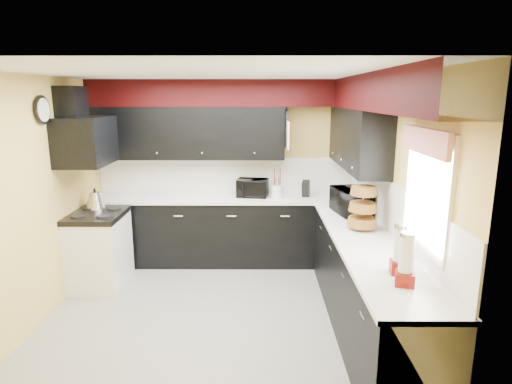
% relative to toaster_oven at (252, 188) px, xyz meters
% --- Properties ---
extents(ground, '(3.60, 3.60, 0.00)m').
position_rel_toaster_oven_xyz_m(ground, '(-0.37, -1.53, -1.06)').
color(ground, gray).
rests_on(ground, ground).
extents(wall_back, '(3.60, 0.06, 2.50)m').
position_rel_toaster_oven_xyz_m(wall_back, '(-0.37, 0.27, 0.19)').
color(wall_back, '#E0C666').
rests_on(wall_back, ground).
extents(wall_right, '(0.06, 3.60, 2.50)m').
position_rel_toaster_oven_xyz_m(wall_right, '(1.43, -1.53, 0.19)').
color(wall_right, '#E0C666').
rests_on(wall_right, ground).
extents(wall_left, '(0.06, 3.60, 2.50)m').
position_rel_toaster_oven_xyz_m(wall_left, '(-2.17, -1.53, 0.19)').
color(wall_left, '#E0C666').
rests_on(wall_left, ground).
extents(ceiling, '(3.60, 3.60, 0.06)m').
position_rel_toaster_oven_xyz_m(ceiling, '(-0.37, -1.53, 1.44)').
color(ceiling, white).
rests_on(ceiling, wall_back).
extents(cab_back, '(3.60, 0.60, 0.90)m').
position_rel_toaster_oven_xyz_m(cab_back, '(-0.37, -0.03, -0.61)').
color(cab_back, black).
rests_on(cab_back, ground).
extents(cab_right, '(0.60, 3.00, 0.90)m').
position_rel_toaster_oven_xyz_m(cab_right, '(1.13, -1.83, -0.61)').
color(cab_right, black).
rests_on(cab_right, ground).
extents(counter_back, '(3.62, 0.64, 0.04)m').
position_rel_toaster_oven_xyz_m(counter_back, '(-0.37, -0.03, -0.14)').
color(counter_back, white).
rests_on(counter_back, cab_back).
extents(counter_right, '(0.64, 3.02, 0.04)m').
position_rel_toaster_oven_xyz_m(counter_right, '(1.13, -1.83, -0.14)').
color(counter_right, white).
rests_on(counter_right, cab_right).
extents(splash_back, '(3.60, 0.02, 0.50)m').
position_rel_toaster_oven_xyz_m(splash_back, '(-0.37, 0.26, 0.13)').
color(splash_back, white).
rests_on(splash_back, counter_back).
extents(splash_right, '(0.02, 3.60, 0.50)m').
position_rel_toaster_oven_xyz_m(splash_right, '(1.42, -1.53, 0.13)').
color(splash_right, white).
rests_on(splash_right, counter_right).
extents(upper_back, '(2.60, 0.35, 0.70)m').
position_rel_toaster_oven_xyz_m(upper_back, '(-0.87, 0.10, 0.74)').
color(upper_back, black).
rests_on(upper_back, wall_back).
extents(upper_right, '(0.35, 1.80, 0.70)m').
position_rel_toaster_oven_xyz_m(upper_right, '(1.26, -0.63, 0.74)').
color(upper_right, black).
rests_on(upper_right, wall_right).
extents(soffit_back, '(3.60, 0.36, 0.35)m').
position_rel_toaster_oven_xyz_m(soffit_back, '(-0.37, 0.09, 1.27)').
color(soffit_back, black).
rests_on(soffit_back, wall_back).
extents(soffit_right, '(0.36, 3.24, 0.35)m').
position_rel_toaster_oven_xyz_m(soffit_right, '(1.25, -1.71, 1.27)').
color(soffit_right, black).
rests_on(soffit_right, wall_right).
extents(stove, '(0.60, 0.75, 0.86)m').
position_rel_toaster_oven_xyz_m(stove, '(-1.87, -0.78, -0.63)').
color(stove, white).
rests_on(stove, ground).
extents(cooktop, '(0.62, 0.77, 0.06)m').
position_rel_toaster_oven_xyz_m(cooktop, '(-1.87, -0.78, -0.17)').
color(cooktop, black).
rests_on(cooktop, stove).
extents(hood, '(0.50, 0.78, 0.55)m').
position_rel_toaster_oven_xyz_m(hood, '(-1.92, -0.78, 0.72)').
color(hood, black).
rests_on(hood, wall_left).
extents(hood_duct, '(0.24, 0.40, 0.40)m').
position_rel_toaster_oven_xyz_m(hood_duct, '(-2.05, -0.78, 1.14)').
color(hood_duct, black).
rests_on(hood_duct, wall_left).
extents(window, '(0.03, 0.86, 0.96)m').
position_rel_toaster_oven_xyz_m(window, '(1.42, -2.43, 0.49)').
color(window, white).
rests_on(window, wall_right).
extents(valance, '(0.04, 0.88, 0.20)m').
position_rel_toaster_oven_xyz_m(valance, '(1.36, -2.43, 0.89)').
color(valance, red).
rests_on(valance, wall_right).
extents(pan_top, '(0.03, 0.22, 0.40)m').
position_rel_toaster_oven_xyz_m(pan_top, '(0.45, 0.02, 0.94)').
color(pan_top, black).
rests_on(pan_top, upper_back).
extents(pan_mid, '(0.03, 0.28, 0.46)m').
position_rel_toaster_oven_xyz_m(pan_mid, '(0.45, -0.11, 0.69)').
color(pan_mid, black).
rests_on(pan_mid, upper_back).
extents(pan_low, '(0.03, 0.24, 0.42)m').
position_rel_toaster_oven_xyz_m(pan_low, '(0.45, 0.15, 0.66)').
color(pan_low, black).
rests_on(pan_low, upper_back).
extents(cut_board, '(0.03, 0.26, 0.35)m').
position_rel_toaster_oven_xyz_m(cut_board, '(0.46, -0.23, 0.74)').
color(cut_board, white).
rests_on(cut_board, upper_back).
extents(baskets, '(0.27, 0.27, 0.50)m').
position_rel_toaster_oven_xyz_m(baskets, '(1.15, -1.48, 0.12)').
color(baskets, brown).
rests_on(baskets, upper_right).
extents(clock, '(0.03, 0.30, 0.30)m').
position_rel_toaster_oven_xyz_m(clock, '(-2.14, -1.28, 1.09)').
color(clock, black).
rests_on(clock, wall_left).
extents(deco_plate, '(0.03, 0.24, 0.24)m').
position_rel_toaster_oven_xyz_m(deco_plate, '(1.40, -1.88, 1.19)').
color(deco_plate, white).
rests_on(deco_plate, wall_right).
extents(toaster_oven, '(0.46, 0.40, 0.24)m').
position_rel_toaster_oven_xyz_m(toaster_oven, '(0.00, 0.00, 0.00)').
color(toaster_oven, black).
rests_on(toaster_oven, counter_back).
extents(microwave, '(0.45, 0.59, 0.29)m').
position_rel_toaster_oven_xyz_m(microwave, '(1.17, -0.86, 0.03)').
color(microwave, black).
rests_on(microwave, counter_right).
extents(utensil_crock, '(0.20, 0.20, 0.17)m').
position_rel_toaster_oven_xyz_m(utensil_crock, '(0.33, -0.08, -0.03)').
color(utensil_crock, silver).
rests_on(utensil_crock, counter_back).
extents(knife_block, '(0.13, 0.16, 0.22)m').
position_rel_toaster_oven_xyz_m(knife_block, '(0.73, -0.01, -0.01)').
color(knife_block, black).
rests_on(knife_block, counter_back).
extents(kettle, '(0.23, 0.23, 0.20)m').
position_rel_toaster_oven_xyz_m(kettle, '(-1.96, -0.55, -0.04)').
color(kettle, '#B7B6BC').
rests_on(kettle, cooktop).
extents(dispenser_a, '(0.15, 0.15, 0.37)m').
position_rel_toaster_oven_xyz_m(dispenser_a, '(1.17, -2.61, 0.06)').
color(dispenser_a, '#5B100E').
rests_on(dispenser_a, counter_right).
extents(dispenser_b, '(0.17, 0.17, 0.37)m').
position_rel_toaster_oven_xyz_m(dispenser_b, '(1.15, -2.82, 0.06)').
color(dispenser_b, '#6C0F00').
rests_on(dispenser_b, counter_right).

